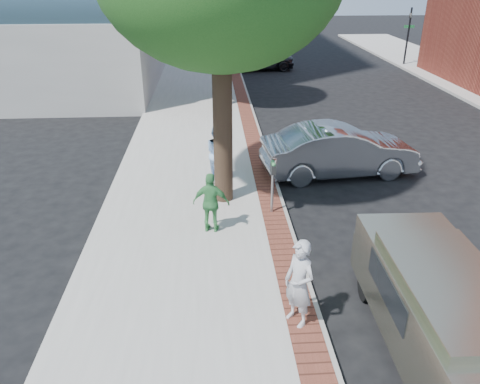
{
  "coord_description": "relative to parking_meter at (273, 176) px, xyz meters",
  "views": [
    {
      "loc": [
        -0.91,
        -10.14,
        6.12
      ],
      "look_at": [
        -0.25,
        0.1,
        1.2
      ],
      "focal_mm": 35.0,
      "sensor_mm": 36.0,
      "label": 1
    }
  ],
  "objects": [
    {
      "name": "bg_car",
      "position": [
        1.62,
        20.29,
        -0.4
      ],
      "size": [
        4.91,
        2.34,
        1.62
      ],
      "primitive_type": "imported",
      "rotation": [
        0.0,
        0.0,
        1.66
      ],
      "color": "black",
      "rests_on": "ground"
    },
    {
      "name": "sedan_silver",
      "position": [
        2.53,
        2.77,
        -0.39
      ],
      "size": [
        5.12,
        2.26,
        1.63
      ],
      "primitive_type": "imported",
      "rotation": [
        0.0,
        0.0,
        1.68
      ],
      "color": "#AAACB2",
      "rests_on": "ground"
    },
    {
      "name": "brick_strip",
      "position": [
        0.03,
        7.01,
        -1.05
      ],
      "size": [
        0.6,
        60.0,
        0.01
      ],
      "primitive_type": "cube",
      "color": "brown",
      "rests_on": "sidewalk"
    },
    {
      "name": "signal_far",
      "position": [
        11.83,
        21.01,
        1.05
      ],
      "size": [
        0.7,
        0.15,
        3.8
      ],
      "color": "black",
      "rests_on": "ground"
    },
    {
      "name": "parking_meter",
      "position": [
        0.0,
        0.0,
        0.0
      ],
      "size": [
        0.12,
        0.32,
        1.47
      ],
      "color": "gray",
      "rests_on": "sidewalk"
    },
    {
      "name": "office_base",
      "position": [
        -13.67,
        21.01,
        0.79
      ],
      "size": [
        18.2,
        22.2,
        4.0
      ],
      "primitive_type": "cube",
      "color": "gray",
      "rests_on": "ground"
    },
    {
      "name": "signal_near",
      "position": [
        0.23,
        21.01,
        1.05
      ],
      "size": [
        0.7,
        0.15,
        3.8
      ],
      "color": "black",
      "rests_on": "ground"
    },
    {
      "name": "person_gray",
      "position": [
        -0.08,
        -4.37,
        -0.19
      ],
      "size": [
        0.7,
        0.75,
        1.73
      ],
      "primitive_type": "imported",
      "rotation": [
        0.0,
        0.0,
        -0.95
      ],
      "color": "#ADADB2",
      "rests_on": "sidewalk"
    },
    {
      "name": "ground",
      "position": [
        -0.67,
        -0.99,
        -1.21
      ],
      "size": [
        120.0,
        120.0,
        0.0
      ],
      "primitive_type": "plane",
      "color": "black",
      "rests_on": "ground"
    },
    {
      "name": "sidewalk",
      "position": [
        -2.17,
        7.01,
        -1.13
      ],
      "size": [
        5.0,
        60.0,
        0.15
      ],
      "primitive_type": "cube",
      "color": "#9E9991",
      "rests_on": "ground"
    },
    {
      "name": "person_green",
      "position": [
        -1.63,
        -0.89,
        -0.28
      ],
      "size": [
        0.97,
        0.55,
        1.55
      ],
      "primitive_type": "imported",
      "rotation": [
        0.0,
        0.0,
        2.95
      ],
      "color": "#449650",
      "rests_on": "sidewalk"
    },
    {
      "name": "van",
      "position": [
        2.21,
        -4.91,
        -0.28
      ],
      "size": [
        1.88,
        4.66,
        1.7
      ],
      "rotation": [
        0.0,
        0.0,
        -0.03
      ],
      "color": "gray",
      "rests_on": "ground"
    },
    {
      "name": "person_officer",
      "position": [
        -1.38,
        2.26,
        -0.18
      ],
      "size": [
        0.94,
        1.04,
        1.75
      ],
      "primitive_type": "imported",
      "rotation": [
        0.0,
        0.0,
        1.98
      ],
      "color": "#9AC1EE",
      "rests_on": "sidewalk"
    },
    {
      "name": "curb",
      "position": [
        0.38,
        7.01,
        -1.13
      ],
      "size": [
        0.1,
        60.0,
        0.15
      ],
      "primitive_type": "cube",
      "color": "gray",
      "rests_on": "ground"
    }
  ]
}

